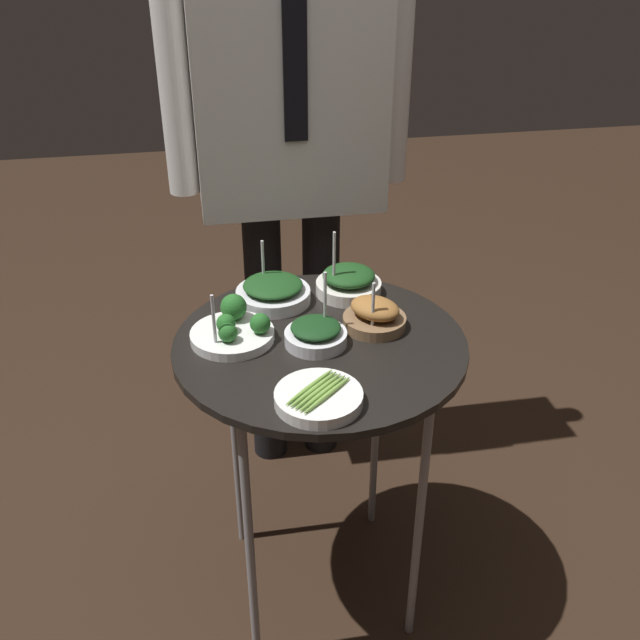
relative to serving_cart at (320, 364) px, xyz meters
The scene contains 9 objects.
ground_plane 0.69m from the serving_cart, ahead, with size 8.00×8.00×0.00m, color black.
serving_cart is the anchor object (origin of this frame).
bowl_asparagus_center 0.24m from the serving_cart, 101.45° to the right, with size 0.17×0.17×0.03m.
bowl_roast_front_right 0.16m from the serving_cart, 14.53° to the left, with size 0.14×0.14×0.13m.
bowl_spinach_back_right 0.09m from the serving_cart, 135.02° to the right, with size 0.13×0.13×0.15m.
bowl_spinach_mid_left 0.24m from the serving_cart, 61.64° to the left, with size 0.16×0.16×0.17m.
bowl_broccoli_front_center 0.20m from the serving_cart, 166.40° to the left, with size 0.18×0.18×0.13m.
bowl_spinach_front_left 0.22m from the serving_cart, 111.57° to the left, with size 0.17×0.17×0.14m.
waiter_figure 0.69m from the serving_cart, 87.56° to the left, with size 0.64×0.24×1.73m.
Camera 1 is at (-0.24, -1.27, 1.56)m, focal length 40.00 mm.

